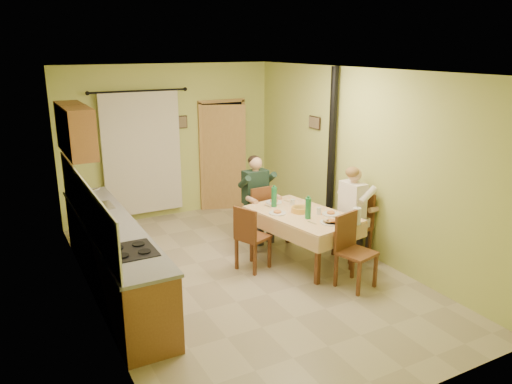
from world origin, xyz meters
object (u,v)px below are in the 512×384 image
man_far (256,189)px  chair_left (252,250)px  dining_table (302,237)px  stove_flue (331,178)px  chair_far (257,224)px  chair_near (355,266)px  man_right (354,202)px  chair_right (353,238)px

man_far → chair_left: bearing=-123.5°
dining_table → man_far: size_ratio=1.28×
man_far → stove_flue: bearing=-24.5°
chair_far → chair_near: size_ratio=0.96×
dining_table → man_far: bearing=89.3°
chair_left → man_right: 1.67m
chair_near → stove_flue: (0.76, 1.62, 0.73)m
chair_far → man_right: (0.95, -1.28, 0.59)m
chair_near → man_far: man_far is taller
chair_far → man_right: 1.70m
man_far → man_right: same height
stove_flue → chair_right: bearing=-100.9°
chair_left → stove_flue: 1.92m
dining_table → stove_flue: bearing=22.2°
chair_right → stove_flue: size_ratio=0.36×
dining_table → chair_left: chair_left is taller
chair_right → man_right: bearing=90.0°
dining_table → chair_left: size_ratio=1.87×
chair_right → chair_near: bearing=140.2°
chair_right → man_far: bearing=34.4°
chair_right → stove_flue: (0.16, 0.83, 0.73)m
dining_table → man_right: (0.77, -0.22, 0.50)m
chair_near → chair_left: bearing=-65.0°
chair_near → man_right: (0.59, 0.79, 0.59)m
chair_left → chair_near: bearing=17.1°
man_right → chair_near: bearing=140.9°
chair_right → dining_table: bearing=71.6°
dining_table → chair_left: (-0.76, 0.12, -0.09)m
chair_far → stove_flue: (1.13, -0.45, 0.74)m
chair_right → man_far: man_far is taller
stove_flue → man_right: bearing=-101.9°
stove_flue → chair_near: bearing=-115.2°
chair_far → chair_near: (0.36, -2.07, 0.00)m
chair_left → stove_flue: size_ratio=0.34×
chair_left → man_right: (1.53, -0.34, 0.59)m
chair_near → stove_flue: bearing=-129.8°
dining_table → stove_flue: (0.94, 0.61, 0.64)m
chair_far → man_right: size_ratio=0.68×
chair_near → chair_far: bearing=-94.6°
stove_flue → chair_left: bearing=-163.9°
chair_left → man_far: bearing=126.3°
dining_table → man_far: (-0.19, 1.07, 0.50)m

